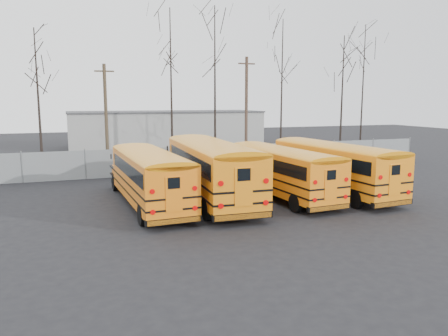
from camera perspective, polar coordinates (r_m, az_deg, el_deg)
name	(u,v)px	position (r m, az deg, el deg)	size (l,w,h in m)	color
ground	(265,210)	(21.94, 5.35, -5.46)	(120.00, 120.00, 0.00)	black
fence	(197,159)	(32.81, -3.56, 1.12)	(40.00, 0.04, 2.00)	gray
distant_building	(166,129)	(52.51, -7.63, 5.06)	(22.00, 8.00, 4.00)	#9A9A95
bus_a	(149,173)	(22.56, -9.77, -0.67)	(2.84, 10.63, 2.95)	black
bus_b	(210,165)	(23.43, -1.81, 0.35)	(3.23, 11.98, 3.32)	black
bus_c	(280,168)	(24.54, 7.35, 0.04)	(3.03, 10.38, 2.87)	black
bus_d	(332,163)	(26.05, 13.91, 0.58)	(3.30, 10.99, 3.03)	black
utility_pole_left	(106,117)	(34.03, -15.14, 6.41)	(1.44, 0.25, 8.06)	#443727
utility_pole_right	(246,107)	(40.87, 2.93, 7.98)	(1.66, 0.29, 9.32)	#4D382B
tree_1	(38,102)	(34.79, -23.07, 7.91)	(0.26, 0.26, 10.51)	black
tree_2	(171,91)	(34.25, -6.90, 10.00)	(0.26, 0.26, 12.26)	black
tree_3	(215,87)	(36.67, -1.19, 10.53)	(0.26, 0.26, 12.96)	black
tree_4	(282,91)	(39.43, 7.54, 9.89)	(0.26, 0.26, 12.34)	black
tree_5	(342,99)	(41.23, 15.14, 8.73)	(0.26, 0.26, 11.07)	black
tree_6	(363,93)	(42.82, 17.64, 9.36)	(0.26, 0.26, 12.18)	black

